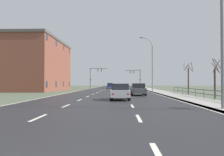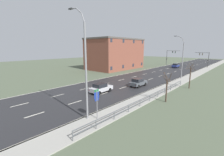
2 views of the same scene
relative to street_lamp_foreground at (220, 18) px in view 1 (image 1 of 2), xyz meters
name	(u,v)px [view 1 (image 1 of 2)]	position (x,y,z in m)	size (l,w,h in m)	color
ground_plane	(113,90)	(-7.46, 37.36, -5.61)	(160.00, 160.00, 0.12)	#4C5642
road_asphalt_strip	(115,89)	(-7.46, 49.36, -5.54)	(14.00, 120.00, 0.03)	#232326
sidewalk_right	(145,88)	(0.97, 49.36, -5.49)	(3.00, 120.00, 0.12)	gray
guardrail	(204,92)	(2.39, 9.21, -4.85)	(0.07, 25.23, 1.00)	#515459
street_lamp_foreground	(220,18)	(0.00, 0.00, 0.00)	(2.44, 0.24, 11.32)	slate
street_lamp_midground	(152,65)	(-0.02, 29.07, -0.53)	(2.48, 0.24, 10.25)	slate
traffic_signal_right	(136,75)	(-0.78, 58.08, -1.55)	(4.93, 0.36, 5.82)	#38383A
traffic_signal_left	(94,74)	(-14.03, 57.46, -1.13)	(5.53, 0.36, 6.42)	#38383A
car_near_right	(110,86)	(-8.77, 50.32, -4.74)	(2.00, 4.18, 1.57)	navy
car_far_right	(120,92)	(-5.98, 7.95, -4.74)	(1.90, 4.13, 1.57)	#B7B7BC
car_mid_centre	(138,89)	(-3.63, 15.78, -4.74)	(1.88, 4.12, 1.57)	#474C51
brick_building	(33,65)	(-24.32, 33.18, -0.23)	(11.89, 20.10, 10.61)	brown
bare_tree_near	(215,80)	(4.10, 10.63, -3.63)	(1.08, 1.18, 4.19)	#423328
bare_tree_mid	(188,78)	(4.31, 20.71, -3.24)	(1.54, 1.60, 4.74)	#423328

